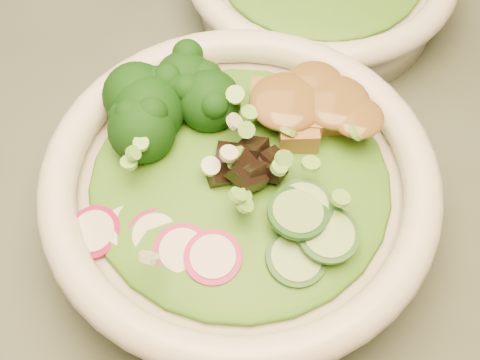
# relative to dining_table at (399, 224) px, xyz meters

# --- Properties ---
(dining_table) EXTENTS (1.20, 0.80, 0.75)m
(dining_table) POSITION_rel_dining_table_xyz_m (0.00, 0.00, 0.00)
(dining_table) COLOR black
(dining_table) RESTS_ON ground
(salad_bowl) EXTENTS (0.28, 0.28, 0.08)m
(salad_bowl) POSITION_rel_dining_table_xyz_m (-0.14, -0.09, 0.16)
(salad_bowl) COLOR silver
(salad_bowl) RESTS_ON dining_table
(lettuce_bed) EXTENTS (0.22, 0.22, 0.03)m
(lettuce_bed) POSITION_rel_dining_table_xyz_m (-0.14, -0.09, 0.18)
(lettuce_bed) COLOR #2E6615
(lettuce_bed) RESTS_ON salad_bowl
(broccoli_florets) EXTENTS (0.09, 0.08, 0.05)m
(broccoli_florets) POSITION_rel_dining_table_xyz_m (-0.20, -0.06, 0.19)
(broccoli_florets) COLOR black
(broccoli_florets) RESTS_ON salad_bowl
(radish_slices) EXTENTS (0.12, 0.06, 0.02)m
(radish_slices) POSITION_rel_dining_table_xyz_m (-0.18, -0.15, 0.18)
(radish_slices) COLOR #9B0B48
(radish_slices) RESTS_ON salad_bowl
(cucumber_slices) EXTENTS (0.08, 0.08, 0.04)m
(cucumber_slices) POSITION_rel_dining_table_xyz_m (-0.08, -0.13, 0.19)
(cucumber_slices) COLOR #81B262
(cucumber_slices) RESTS_ON salad_bowl
(mushroom_heap) EXTENTS (0.08, 0.08, 0.04)m
(mushroom_heap) POSITION_rel_dining_table_xyz_m (-0.13, -0.08, 0.19)
(mushroom_heap) COLOR black
(mushroom_heap) RESTS_ON salad_bowl
(tofu_cubes) EXTENTS (0.10, 0.07, 0.04)m
(tofu_cubes) POSITION_rel_dining_table_xyz_m (-0.10, -0.04, 0.19)
(tofu_cubes) COLOR #966132
(tofu_cubes) RESTS_ON salad_bowl
(peanut_sauce) EXTENTS (0.07, 0.06, 0.02)m
(peanut_sauce) POSITION_rel_dining_table_xyz_m (-0.10, -0.04, 0.20)
(peanut_sauce) COLOR brown
(peanut_sauce) RESTS_ON tofu_cubes
(scallion_garnish) EXTENTS (0.20, 0.20, 0.03)m
(scallion_garnish) POSITION_rel_dining_table_xyz_m (-0.14, -0.09, 0.20)
(scallion_garnish) COLOR #71BE43
(scallion_garnish) RESTS_ON salad_bowl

